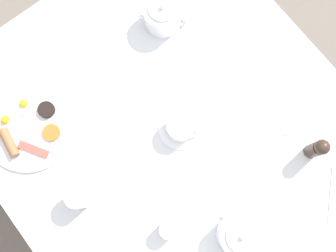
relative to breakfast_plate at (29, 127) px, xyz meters
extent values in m
plane|color=#70665B|center=(0.35, -0.27, -0.71)|extent=(8.00, 8.00, 0.00)
cube|color=silver|center=(0.35, -0.27, -0.02)|extent=(1.10, 1.22, 0.03)
cylinder|color=white|center=(0.00, 0.00, 0.00)|extent=(0.29, 0.29, 0.01)
cylinder|color=white|center=(0.03, 0.07, 0.01)|extent=(0.07, 0.07, 0.00)
sphere|color=yellow|center=(0.03, 0.07, 0.01)|extent=(0.03, 0.03, 0.03)
cylinder|color=white|center=(-0.04, 0.06, 0.01)|extent=(0.06, 0.06, 0.00)
sphere|color=yellow|center=(-0.04, 0.06, 0.02)|extent=(0.03, 0.03, 0.03)
cylinder|color=brown|center=(-0.07, -0.01, 0.02)|extent=(0.04, 0.10, 0.03)
cube|color=#B74C42|center=(-0.03, -0.07, 0.01)|extent=(0.07, 0.10, 0.01)
cylinder|color=#D16023|center=(0.05, -0.06, 0.01)|extent=(0.05, 0.05, 0.01)
cylinder|color=black|center=(0.08, 0.01, 0.01)|extent=(0.05, 0.05, 0.02)
cylinder|color=white|center=(0.55, 0.03, 0.03)|extent=(0.12, 0.12, 0.09)
cylinder|color=white|center=(0.55, 0.03, 0.08)|extent=(0.09, 0.09, 0.01)
sphere|color=white|center=(0.55, 0.03, 0.09)|extent=(0.02, 0.02, 0.02)
cone|color=white|center=(0.49, 0.07, 0.04)|extent=(0.05, 0.04, 0.04)
torus|color=white|center=(0.61, -0.01, 0.03)|extent=(0.06, 0.05, 0.07)
cylinder|color=white|center=(0.31, -0.65, 0.03)|extent=(0.12, 0.12, 0.09)
cylinder|color=white|center=(0.31, -0.65, 0.08)|extent=(0.09, 0.09, 0.01)
sphere|color=white|center=(0.31, -0.65, 0.09)|extent=(0.02, 0.02, 0.02)
cone|color=white|center=(0.34, -0.59, 0.04)|extent=(0.04, 0.05, 0.04)
cylinder|color=white|center=(0.37, -0.30, -0.01)|extent=(0.14, 0.14, 0.01)
cylinder|color=white|center=(0.37, -0.30, 0.03)|extent=(0.09, 0.09, 0.06)
cylinder|color=brown|center=(0.37, -0.30, 0.02)|extent=(0.08, 0.08, 0.05)
torus|color=white|center=(0.41, -0.33, 0.03)|extent=(0.04, 0.04, 0.05)
cylinder|color=white|center=(0.01, -0.28, 0.04)|extent=(0.07, 0.07, 0.09)
cylinder|color=white|center=(0.16, -0.52, 0.02)|extent=(0.05, 0.05, 0.06)
torus|color=white|center=(0.18, -0.52, 0.02)|extent=(0.04, 0.01, 0.04)
cylinder|color=#38281E|center=(0.65, -0.60, 0.03)|extent=(0.04, 0.04, 0.08)
sphere|color=#38281E|center=(0.65, -0.60, 0.09)|extent=(0.05, 0.05, 0.05)
cube|color=silver|center=(0.61, -0.75, -0.01)|extent=(0.14, 0.13, 0.00)
cube|color=silver|center=(0.69, -0.48, -0.01)|extent=(0.15, 0.08, 0.00)
cube|color=silver|center=(0.28, -0.12, -0.01)|extent=(0.19, 0.07, 0.00)
camera|label=1|loc=(0.20, -0.45, 1.21)|focal=42.00mm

